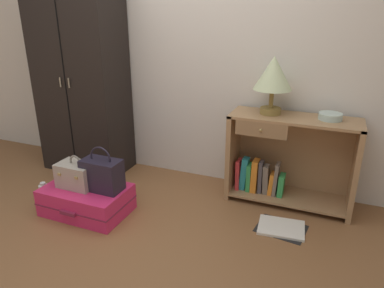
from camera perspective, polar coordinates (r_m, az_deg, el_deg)
ground_plane at (r=2.55m, az=-13.14°, el=-17.64°), size 9.00×9.00×0.00m
back_wall at (r=3.34m, az=0.32°, el=16.22°), size 6.40×0.10×2.60m
wardrobe at (r=3.68m, az=-17.41°, el=10.07°), size 0.85×0.47×1.88m
bookshelf at (r=3.10m, az=14.72°, el=-2.63°), size 1.03×0.38×0.77m
table_lamp at (r=2.93m, az=12.95°, el=10.75°), size 0.31×0.31×0.47m
bowl at (r=2.96m, az=21.39°, el=4.16°), size 0.18×0.18×0.05m
suitcase_large at (r=3.05m, az=-16.59°, el=-8.59°), size 0.68×0.46×0.22m
train_case at (r=3.00m, az=-18.06°, el=-4.72°), size 0.30×0.21×0.27m
handbag at (r=2.88m, az=-14.28°, el=-4.77°), size 0.31×0.17×0.36m
bottle at (r=3.31m, az=-22.67°, el=-7.43°), size 0.08×0.08×0.20m
open_book_on_floor at (r=2.86m, az=14.17°, el=-12.95°), size 0.39×0.32×0.02m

